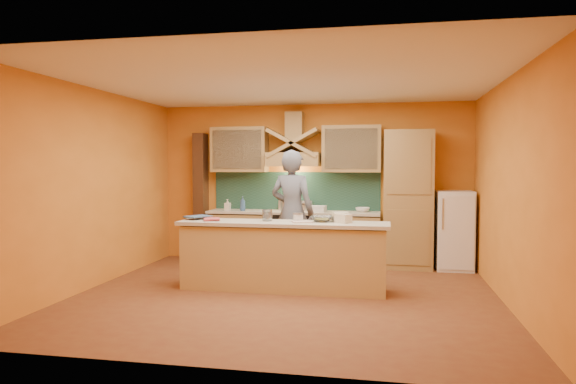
% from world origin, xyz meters
% --- Properties ---
extents(floor, '(5.50, 5.00, 0.01)m').
position_xyz_m(floor, '(0.00, 0.00, 0.00)').
color(floor, brown).
rests_on(floor, ground).
extents(ceiling, '(5.50, 5.00, 0.01)m').
position_xyz_m(ceiling, '(0.00, 0.00, 2.80)').
color(ceiling, white).
rests_on(ceiling, wall_back).
extents(wall_back, '(5.50, 0.02, 2.80)m').
position_xyz_m(wall_back, '(0.00, 2.50, 1.40)').
color(wall_back, orange).
rests_on(wall_back, floor).
extents(wall_front, '(5.50, 0.02, 2.80)m').
position_xyz_m(wall_front, '(0.00, -2.50, 1.40)').
color(wall_front, orange).
rests_on(wall_front, floor).
extents(wall_left, '(0.02, 5.00, 2.80)m').
position_xyz_m(wall_left, '(-2.75, 0.00, 1.40)').
color(wall_left, orange).
rests_on(wall_left, floor).
extents(wall_right, '(0.02, 5.00, 2.80)m').
position_xyz_m(wall_right, '(2.75, 0.00, 1.40)').
color(wall_right, orange).
rests_on(wall_right, floor).
extents(base_cabinet_left, '(1.10, 0.60, 0.86)m').
position_xyz_m(base_cabinet_left, '(-1.25, 2.20, 0.43)').
color(base_cabinet_left, '#A6834C').
rests_on(base_cabinet_left, floor).
extents(base_cabinet_right, '(1.10, 0.60, 0.86)m').
position_xyz_m(base_cabinet_right, '(0.65, 2.20, 0.43)').
color(base_cabinet_right, '#A6834C').
rests_on(base_cabinet_right, floor).
extents(counter_top, '(3.00, 0.62, 0.04)m').
position_xyz_m(counter_top, '(-0.30, 2.20, 0.90)').
color(counter_top, beige).
rests_on(counter_top, base_cabinet_left).
extents(stove, '(0.60, 0.58, 0.90)m').
position_xyz_m(stove, '(-0.30, 2.20, 0.45)').
color(stove, black).
rests_on(stove, floor).
extents(backsplash, '(3.00, 0.03, 0.70)m').
position_xyz_m(backsplash, '(-0.30, 2.48, 1.25)').
color(backsplash, '#1B3B32').
rests_on(backsplash, wall_back).
extents(range_hood, '(0.92, 0.50, 0.24)m').
position_xyz_m(range_hood, '(-0.30, 2.25, 1.82)').
color(range_hood, '#A6834C').
rests_on(range_hood, wall_back).
extents(hood_chimney, '(0.30, 0.30, 0.50)m').
position_xyz_m(hood_chimney, '(-0.30, 2.35, 2.40)').
color(hood_chimney, '#A6834C').
rests_on(hood_chimney, wall_back).
extents(upper_cabinet_left, '(1.00, 0.35, 0.80)m').
position_xyz_m(upper_cabinet_left, '(-1.30, 2.33, 2.00)').
color(upper_cabinet_left, '#A6834C').
rests_on(upper_cabinet_left, wall_back).
extents(upper_cabinet_right, '(1.00, 0.35, 0.80)m').
position_xyz_m(upper_cabinet_right, '(0.70, 2.33, 2.00)').
color(upper_cabinet_right, '#A6834C').
rests_on(upper_cabinet_right, wall_back).
extents(pantry_column, '(0.80, 0.60, 2.30)m').
position_xyz_m(pantry_column, '(1.65, 2.20, 1.15)').
color(pantry_column, '#A6834C').
rests_on(pantry_column, floor).
extents(fridge, '(0.58, 0.60, 1.30)m').
position_xyz_m(fridge, '(2.40, 2.20, 0.65)').
color(fridge, white).
rests_on(fridge, floor).
extents(trim_column_left, '(0.20, 0.30, 2.30)m').
position_xyz_m(trim_column_left, '(-2.05, 2.35, 1.15)').
color(trim_column_left, '#472816').
rests_on(trim_column_left, floor).
extents(island_body, '(2.80, 0.55, 0.88)m').
position_xyz_m(island_body, '(-0.10, 0.30, 0.44)').
color(island_body, tan).
rests_on(island_body, floor).
extents(island_top, '(2.90, 0.62, 0.05)m').
position_xyz_m(island_top, '(-0.10, 0.30, 0.92)').
color(island_top, beige).
rests_on(island_top, island_body).
extents(person, '(0.81, 0.63, 1.96)m').
position_xyz_m(person, '(-0.15, 1.31, 0.98)').
color(person, slate).
rests_on(person, floor).
extents(pot_large, '(0.32, 0.32, 0.16)m').
position_xyz_m(pot_large, '(-0.40, 2.24, 0.98)').
color(pot_large, '#B3B3BA').
rests_on(pot_large, stove).
extents(pot_small, '(0.23, 0.23, 0.13)m').
position_xyz_m(pot_small, '(-0.08, 2.32, 0.96)').
color(pot_small, '#B7B8BF').
rests_on(pot_small, stove).
extents(soap_bottle_a, '(0.10, 0.10, 0.20)m').
position_xyz_m(soap_bottle_a, '(-1.46, 2.09, 1.02)').
color(soap_bottle_a, beige).
rests_on(soap_bottle_a, counter_top).
extents(soap_bottle_b, '(0.12, 0.12, 0.26)m').
position_xyz_m(soap_bottle_b, '(-1.18, 2.10, 1.05)').
color(soap_bottle_b, '#305284').
rests_on(soap_bottle_b, counter_top).
extents(bowl_back, '(0.28, 0.28, 0.08)m').
position_xyz_m(bowl_back, '(0.90, 2.30, 0.96)').
color(bowl_back, silver).
rests_on(bowl_back, counter_top).
extents(dish_rack, '(0.32, 0.26, 0.10)m').
position_xyz_m(dish_rack, '(0.13, 2.17, 0.97)').
color(dish_rack, silver).
rests_on(dish_rack, counter_top).
extents(book_lower, '(0.32, 0.36, 0.03)m').
position_xyz_m(book_lower, '(-1.23, 0.26, 0.96)').
color(book_lower, '#BD4348').
rests_on(book_lower, island_top).
extents(book_upper, '(0.39, 0.43, 0.03)m').
position_xyz_m(book_upper, '(-1.48, 0.47, 0.98)').
color(book_upper, '#3B5A82').
rests_on(book_upper, island_top).
extents(jar_large, '(0.16, 0.16, 0.16)m').
position_xyz_m(jar_large, '(-0.34, 0.39, 1.03)').
color(jar_large, silver).
rests_on(jar_large, island_top).
extents(jar_small, '(0.11, 0.11, 0.13)m').
position_xyz_m(jar_small, '(-0.34, 0.35, 1.01)').
color(jar_small, white).
rests_on(jar_small, island_top).
extents(kitchen_scale, '(0.15, 0.15, 0.10)m').
position_xyz_m(kitchen_scale, '(0.09, 0.41, 0.99)').
color(kitchen_scale, silver).
rests_on(kitchen_scale, island_top).
extents(mixing_bowl, '(0.35, 0.35, 0.08)m').
position_xyz_m(mixing_bowl, '(0.42, 0.41, 0.98)').
color(mixing_bowl, silver).
rests_on(mixing_bowl, island_top).
extents(cloth, '(0.32, 0.28, 0.02)m').
position_xyz_m(cloth, '(0.17, 0.26, 0.95)').
color(cloth, beige).
rests_on(cloth, island_top).
extents(grocery_bag_a, '(0.25, 0.22, 0.13)m').
position_xyz_m(grocery_bag_a, '(0.68, 0.45, 1.01)').
color(grocery_bag_a, beige).
rests_on(grocery_bag_a, island_top).
extents(grocery_bag_b, '(0.25, 0.24, 0.12)m').
position_xyz_m(grocery_bag_b, '(0.72, 0.33, 1.00)').
color(grocery_bag_b, beige).
rests_on(grocery_bag_b, island_top).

